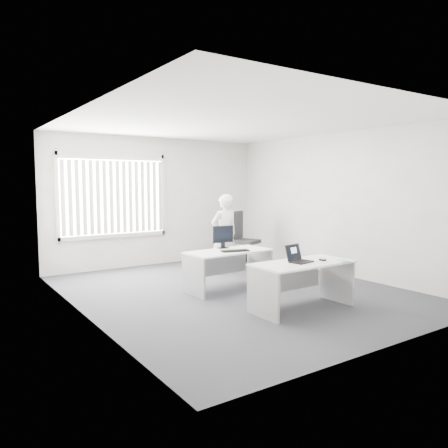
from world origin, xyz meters
TOP-DOWN VIEW (x-y plane):
  - ground at (0.00, 0.00)m, footprint 6.00×6.00m
  - wall_back at (0.00, 3.00)m, footprint 5.00×0.02m
  - wall_front at (0.00, -3.00)m, footprint 5.00×0.02m
  - wall_left at (-2.50, 0.00)m, footprint 0.02×6.00m
  - wall_right at (2.50, 0.00)m, footprint 0.02×6.00m
  - ceiling at (0.00, 0.00)m, footprint 5.00×6.00m
  - window at (-1.00, 2.96)m, footprint 2.32×0.06m
  - blinds at (-1.00, 2.90)m, footprint 2.20×0.10m
  - desk_near at (0.19, -1.40)m, footprint 1.51×0.72m
  - desk_far at (-0.02, 0.16)m, footprint 1.51×0.78m
  - office_chair at (1.56, 1.87)m, footprint 0.89×0.89m
  - person at (0.64, 1.27)m, footprint 0.59×0.39m
  - laptop at (0.16, -1.41)m, footprint 0.37×0.34m
  - paper_sheet at (0.49, -1.52)m, footprint 0.29×0.21m
  - mouse at (0.51, -1.49)m, footprint 0.06×0.10m
  - booklet at (0.75, -1.67)m, footprint 0.23×0.25m
  - keyboard at (0.02, 0.02)m, footprint 0.49×0.26m
  - monitor at (0.05, 0.43)m, footprint 0.41×0.16m

SIDE VIEW (x-z plane):
  - ground at x=0.00m, z-range 0.00..0.00m
  - office_chair at x=1.56m, z-range -0.22..0.96m
  - desk_far at x=-0.02m, z-range 0.15..0.82m
  - desk_near at x=0.19m, z-range 0.15..0.84m
  - keyboard at x=0.02m, z-range 0.67..0.69m
  - paper_sheet at x=0.49m, z-range 0.69..0.69m
  - booklet at x=0.75m, z-range 0.69..0.70m
  - mouse at x=0.51m, z-range 0.69..0.73m
  - person at x=0.64m, z-range 0.00..1.59m
  - laptop at x=0.16m, z-range 0.69..0.94m
  - monitor at x=0.05m, z-range 0.67..1.07m
  - wall_back at x=0.00m, z-range 0.00..2.80m
  - wall_front at x=0.00m, z-range 0.00..2.80m
  - wall_left at x=-2.50m, z-range 0.00..2.80m
  - wall_right at x=2.50m, z-range 0.00..2.80m
  - blinds at x=-1.00m, z-range 0.77..2.27m
  - window at x=-1.00m, z-range 0.67..2.43m
  - ceiling at x=0.00m, z-range 2.79..2.81m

